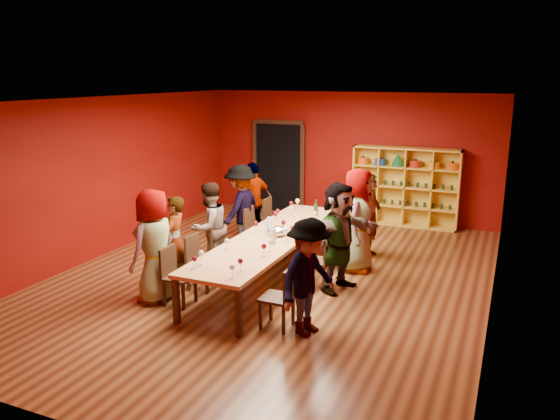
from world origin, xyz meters
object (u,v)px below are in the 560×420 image
(chair_person_left_0, at_px, (175,273))
(chair_person_right_2, at_px, (322,258))
(person_right_4, at_px, (370,216))
(chair_person_left_3, at_px, (254,227))
(person_right_2, at_px, (339,237))
(chair_person_right_0, at_px, (282,294))
(person_right_3, at_px, (358,220))
(person_left_3, at_px, (241,208))
(chair_person_left_2, at_px, (222,245))
(shelving_unit, at_px, (406,183))
(chair_person_left_4, at_px, (272,217))
(person_left_2, at_px, (209,227))
(chair_person_left_1, at_px, (198,259))
(chair_person_right_3, at_px, (340,241))
(tasting_table, at_px, (272,239))
(spittoon_bowl, at_px, (277,231))
(wine_bottle, at_px, (316,209))
(person_left_0, at_px, (154,246))
(chair_person_right_4, at_px, (353,229))
(person_left_4, at_px, (254,201))
(person_left_1, at_px, (175,241))
(person_right_0, at_px, (309,277))

(chair_person_left_0, bearing_deg, chair_person_right_2, 39.92)
(person_right_4, bearing_deg, chair_person_left_3, 110.12)
(chair_person_right_2, height_order, person_right_2, person_right_2)
(chair_person_right_0, xyz_separation_m, person_right_3, (0.30, 2.64, 0.42))
(person_left_3, bearing_deg, person_right_4, 108.12)
(chair_person_left_2, relative_size, chair_person_left_3, 1.00)
(shelving_unit, distance_m, chair_person_left_4, 3.31)
(person_left_2, relative_size, person_left_3, 0.93)
(chair_person_left_1, bearing_deg, chair_person_right_3, 45.41)
(tasting_table, bearing_deg, spittoon_bowl, 29.78)
(person_left_3, distance_m, wine_bottle, 1.46)
(wine_bottle, bearing_deg, person_left_3, -163.12)
(chair_person_right_2, xyz_separation_m, person_right_2, (0.27, -0.00, 0.39))
(tasting_table, bearing_deg, chair_person_right_2, -3.19)
(chair_person_right_2, bearing_deg, chair_person_left_4, 131.59)
(spittoon_bowl, bearing_deg, tasting_table, -150.22)
(person_left_0, relative_size, chair_person_left_1, 1.97)
(chair_person_left_0, xyz_separation_m, chair_person_left_1, (0.00, 0.67, 0.00))
(chair_person_right_3, distance_m, chair_person_right_4, 0.83)
(person_left_0, distance_m, chair_person_right_2, 2.67)
(chair_person_right_3, xyz_separation_m, wine_bottle, (-0.70, 0.62, 0.37))
(person_right_2, distance_m, wine_bottle, 1.89)
(person_left_4, distance_m, chair_person_right_4, 2.27)
(person_left_2, distance_m, person_right_3, 2.60)
(person_right_3, bearing_deg, chair_person_right_4, 17.34)
(wine_bottle, bearing_deg, chair_person_right_2, -66.60)
(chair_person_right_0, bearing_deg, tasting_table, 118.21)
(person_left_4, xyz_separation_m, chair_person_right_3, (2.24, -1.06, -0.32))
(shelving_unit, relative_size, chair_person_left_0, 2.70)
(chair_person_right_2, bearing_deg, chair_person_left_2, -178.03)
(spittoon_bowl, bearing_deg, chair_person_right_2, -6.16)
(person_left_1, relative_size, person_left_2, 0.94)
(person_left_4, bearing_deg, person_right_3, 89.57)
(chair_person_left_3, bearing_deg, person_right_0, -52.28)
(person_left_2, bearing_deg, chair_person_right_0, 69.04)
(tasting_table, relative_size, chair_person_right_2, 5.06)
(person_left_2, distance_m, person_right_0, 2.91)
(shelving_unit, distance_m, person_left_3, 4.10)
(wine_bottle, bearing_deg, chair_person_left_4, 158.82)
(tasting_table, bearing_deg, person_left_0, -128.56)
(chair_person_right_2, bearing_deg, person_left_2, -178.26)
(person_left_0, bearing_deg, chair_person_left_0, 96.73)
(person_left_2, relative_size, person_right_4, 0.99)
(tasting_table, distance_m, person_left_0, 2.02)
(chair_person_left_0, relative_size, chair_person_left_2, 1.00)
(chair_person_left_1, bearing_deg, person_left_0, -117.24)
(shelving_unit, distance_m, wine_bottle, 3.00)
(tasting_table, height_order, chair_person_left_2, chair_person_left_2)
(person_left_3, bearing_deg, chair_person_right_4, 110.23)
(chair_person_left_3, relative_size, person_right_2, 0.50)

